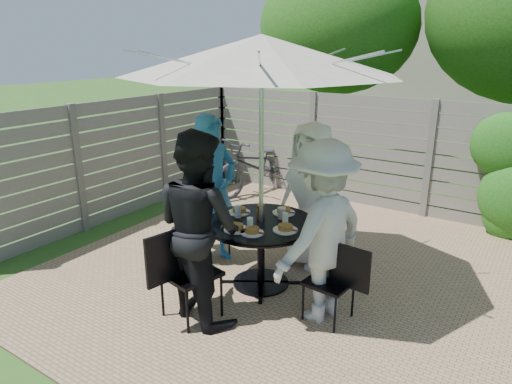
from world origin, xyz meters
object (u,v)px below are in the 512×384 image
Objects in this scene: person_left at (213,191)px; plate_extra at (252,231)px; glass_right at (285,219)px; umbrella at (262,55)px; chair_front at (190,291)px; glass_front at (250,224)px; person_front at (199,227)px; syrup_jug at (261,212)px; person_back at (311,195)px; person_right at (322,232)px; coffee_cup at (282,214)px; plate_left at (239,211)px; chair_back at (316,241)px; bicycle at (257,165)px; chair_left at (208,239)px; glass_left at (238,212)px; plate_front at (236,228)px; plate_right at (285,228)px; patio_table at (261,241)px; chair_right at (330,297)px; plate_back at (284,211)px.

plate_extra is at bearing -106.54° from person_left.
umbrella is at bearing -170.96° from glass_right.
glass_front is (0.26, 0.67, 0.55)m from chair_front.
person_front reaches higher than syrup_jug.
person_back is 12.69× the size of glass_right.
coffee_cup is (-0.66, 0.38, -0.07)m from person_right.
person_front is at bearing -45.00° from person_right.
person_left is (-0.81, 0.19, -1.58)m from umbrella.
umbrella is 12.87× the size of plate_left.
bicycle reaches higher than chair_back.
chair_left is 1.30m from plate_extra.
glass_left is at bearing -155.15° from syrup_jug.
umbrella is 13.94× the size of plate_extra.
umbrella reaches higher than bicycle.
umbrella reaches higher than chair_left.
umbrella is at bearing -1.09° from chair_front.
plate_front is 0.51m from plate_right.
person_back reaches higher than bicycle.
plate_extra is (0.46, -0.41, 0.00)m from plate_left.
syrup_jug is (-0.23, -0.75, -0.03)m from person_back.
plate_right is at bearing -12.96° from patio_table.
chair_back is 0.98× the size of chair_right.
syrup_jug is at bearing 127.24° from patio_table.
chair_left is 3.37× the size of plate_left.
person_front reaches higher than person_left.
chair_left is 1.03× the size of chair_right.
umbrella is 23.89× the size of glass_left.
glass_left reaches higher than chair_back.
chair_left is 7.30× the size of coffee_cup.
glass_left and glass_right have the same top height.
umbrella is at bearing -102.96° from plate_back.
plate_right is (1.16, -0.27, -0.13)m from person_left.
chair_front is 0.55× the size of person_right.
chair_back is 0.42× the size of bicycle.
bicycle reaches higher than glass_front.
plate_left is 1.08× the size of plate_extra.
syrup_jug is (-0.86, 0.25, -0.05)m from person_right.
plate_back is 0.68m from plate_extra.
syrup_jug is (0.03, 0.41, 0.06)m from plate_front.
coffee_cup is at bearing 77.63° from glass_front.
syrup_jug is 1.33× the size of coffee_cup.
glass_left is (-1.22, 0.17, 0.59)m from chair_right.
person_front is at bearing 32.97° from chair_right.
patio_table is 5.46× the size of plate_back.
person_left reaches higher than chair_right.
plate_front is at bearing -113.45° from person_left.
syrup_jug is (-0.09, 0.34, 0.01)m from glass_front.
syrup_jug is (-0.13, -0.29, 0.06)m from plate_back.
person_left is 13.26× the size of glass_right.
chair_back is 1.93m from chair_front.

